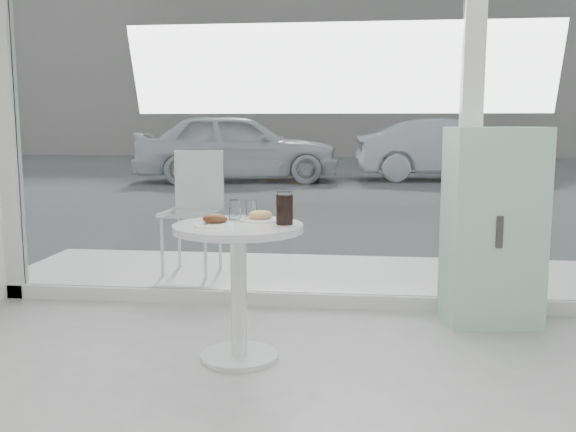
# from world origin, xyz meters

# --- Properties ---
(storefront) EXTENTS (5.00, 0.14, 3.00)m
(storefront) POSITION_xyz_m (0.07, 3.00, 1.71)
(storefront) COLOR silver
(storefront) RESTS_ON ground
(main_table) EXTENTS (0.72, 0.72, 0.77)m
(main_table) POSITION_xyz_m (-0.50, 1.90, 0.55)
(main_table) COLOR white
(main_table) RESTS_ON ground
(patio_deck) EXTENTS (5.60, 1.60, 0.05)m
(patio_deck) POSITION_xyz_m (0.00, 3.80, 0.03)
(patio_deck) COLOR white
(patio_deck) RESTS_ON ground
(street) EXTENTS (40.00, 24.00, 0.00)m
(street) POSITION_xyz_m (0.00, 16.00, -0.00)
(street) COLOR #3B3B3B
(street) RESTS_ON ground
(far_building) EXTENTS (40.00, 2.00, 8.00)m
(far_building) POSITION_xyz_m (0.00, 25.00, 4.00)
(far_building) COLOR gray
(far_building) RESTS_ON ground
(mint_cabinet) EXTENTS (0.65, 0.48, 1.30)m
(mint_cabinet) POSITION_xyz_m (1.03, 2.75, 0.65)
(mint_cabinet) COLOR #98C2B0
(mint_cabinet) RESTS_ON ground
(patio_chair) EXTENTS (0.49, 0.49, 1.04)m
(patio_chair) POSITION_xyz_m (-1.26, 3.82, 0.64)
(patio_chair) COLOR white
(patio_chair) RESTS_ON patio_deck
(car_white) EXTENTS (4.87, 2.69, 1.57)m
(car_white) POSITION_xyz_m (-2.67, 12.88, 0.78)
(car_white) COLOR silver
(car_white) RESTS_ON street
(car_silver) EXTENTS (4.40, 1.79, 1.42)m
(car_silver) POSITION_xyz_m (2.17, 13.74, 0.71)
(car_silver) COLOR #A9ABB1
(car_silver) RESTS_ON street
(plate_fritter) EXTENTS (0.22, 0.22, 0.07)m
(plate_fritter) POSITION_xyz_m (-0.61, 1.83, 0.80)
(plate_fritter) COLOR white
(plate_fritter) RESTS_ON main_table
(plate_donut) EXTENTS (0.23, 0.23, 0.05)m
(plate_donut) POSITION_xyz_m (-0.40, 2.04, 0.79)
(plate_donut) COLOR white
(plate_donut) RESTS_ON main_table
(water_tumbler_a) EXTENTS (0.07, 0.07, 0.11)m
(water_tumbler_a) POSITION_xyz_m (-0.55, 2.08, 0.82)
(water_tumbler_a) COLOR white
(water_tumbler_a) RESTS_ON main_table
(water_tumbler_b) EXTENTS (0.07, 0.07, 0.11)m
(water_tumbler_b) POSITION_xyz_m (-0.47, 2.13, 0.82)
(water_tumbler_b) COLOR white
(water_tumbler_b) RESTS_ON main_table
(cola_glass) EXTENTS (0.09, 0.09, 0.18)m
(cola_glass) POSITION_xyz_m (-0.25, 1.93, 0.86)
(cola_glass) COLOR white
(cola_glass) RESTS_ON main_table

